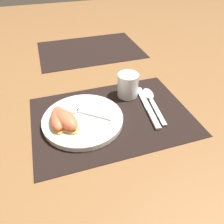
% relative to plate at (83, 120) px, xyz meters
% --- Properties ---
extents(ground_plane, '(3.00, 3.00, 0.00)m').
position_rel_plate_xyz_m(ground_plane, '(0.09, 0.00, -0.01)').
color(ground_plane, olive).
extents(placemat, '(0.48, 0.34, 0.00)m').
position_rel_plate_xyz_m(placemat, '(0.09, 0.00, -0.01)').
color(placemat, black).
rests_on(placemat, ground_plane).
extents(placemat_far, '(0.48, 0.34, 0.00)m').
position_rel_plate_xyz_m(placemat_far, '(0.14, 0.51, -0.01)').
color(placemat_far, black).
rests_on(placemat_far, ground_plane).
extents(plate, '(0.24, 0.24, 0.02)m').
position_rel_plate_xyz_m(plate, '(0.00, 0.00, 0.00)').
color(plate, white).
rests_on(plate, placemat).
extents(juice_glass, '(0.07, 0.07, 0.08)m').
position_rel_plate_xyz_m(juice_glass, '(0.17, 0.09, 0.03)').
color(juice_glass, silver).
rests_on(juice_glass, placemat).
extents(knife, '(0.05, 0.22, 0.01)m').
position_rel_plate_xyz_m(knife, '(0.21, 0.00, -0.01)').
color(knife, silver).
rests_on(knife, placemat).
extents(spoon, '(0.05, 0.20, 0.01)m').
position_rel_plate_xyz_m(spoon, '(0.24, 0.04, -0.00)').
color(spoon, silver).
rests_on(spoon, placemat).
extents(fork, '(0.15, 0.13, 0.00)m').
position_rel_plate_xyz_m(fork, '(-0.00, 0.03, 0.01)').
color(fork, silver).
rests_on(fork, plate).
extents(citrus_wedge_0, '(0.06, 0.11, 0.03)m').
position_rel_plate_xyz_m(citrus_wedge_0, '(-0.07, 0.00, 0.02)').
color(citrus_wedge_0, '#F7C656').
rests_on(citrus_wedge_0, plate).
extents(citrus_wedge_1, '(0.09, 0.11, 0.04)m').
position_rel_plate_xyz_m(citrus_wedge_1, '(-0.05, -0.01, 0.02)').
color(citrus_wedge_1, '#F7C656').
rests_on(citrus_wedge_1, plate).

